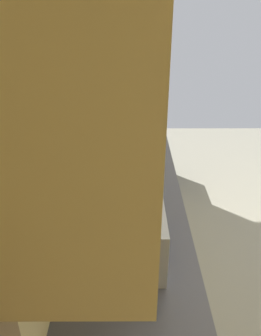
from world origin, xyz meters
The scene contains 7 objects.
wall_back centered at (0.00, 1.73, 1.28)m, with size 4.25×0.12×2.56m, color #E6CB7F.
counter_run centered at (-0.35, 1.37, 0.45)m, with size 3.42×0.63×0.90m.
upper_cabinets centered at (-0.35, 1.50, 1.81)m, with size 2.12×0.35×0.69m.
oven_range centered at (1.66, 1.36, 0.46)m, with size 0.60×0.65×1.08m.
microwave centered at (-0.55, 1.39, 1.03)m, with size 0.53×0.36×0.26m.
bowl centered at (0.72, 1.27, 0.92)m, with size 0.19×0.19×0.04m.
kettle centered at (-0.07, 1.27, 0.97)m, with size 0.19×0.14×0.16m.
Camera 1 is at (-1.82, 1.37, 2.00)m, focal length 35.92 mm.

